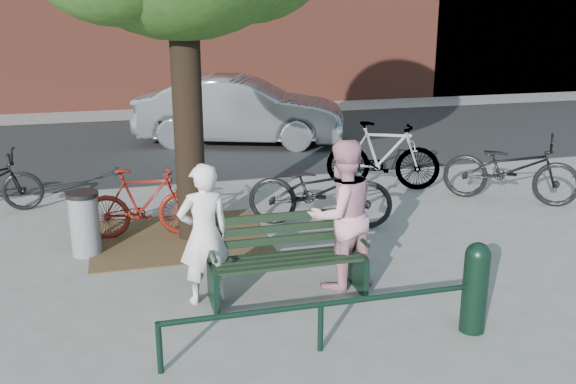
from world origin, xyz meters
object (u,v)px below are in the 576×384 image
object	(u,v)px
person_left	(204,234)
bollard	(475,284)
park_bench	(286,255)
person_right	(341,215)
bicycle_c	(320,190)
parked_car	(241,111)
litter_bin	(85,223)

from	to	relation	value
person_left	bollard	bearing A→B (deg)	141.58
park_bench	person_left	xyz separation A→B (m)	(-0.90, 0.07, 0.31)
park_bench	person_left	world-z (taller)	person_left
person_right	bicycle_c	distance (m)	2.11
person_right	parked_car	bearing A→B (deg)	-105.53
person_right	person_left	bearing A→B (deg)	-12.88
park_bench	parked_car	world-z (taller)	parked_car
park_bench	bollard	xyz separation A→B (m)	(1.60, -1.30, 0.03)
park_bench	bollard	world-z (taller)	park_bench
park_bench	bicycle_c	distance (m)	2.38
bollard	litter_bin	distance (m)	4.96
bicycle_c	parked_car	world-z (taller)	parked_car
litter_bin	bicycle_c	bearing A→B (deg)	4.76
person_left	parked_car	world-z (taller)	person_left
bollard	person_right	bearing A→B (deg)	123.99
park_bench	litter_bin	size ratio (longest dim) A/B	2.05
bicycle_c	litter_bin	bearing A→B (deg)	117.11
park_bench	parked_car	distance (m)	8.14
litter_bin	person_right	bearing A→B (deg)	-31.46
bollard	bicycle_c	size ratio (longest dim) A/B	0.45
person_right	litter_bin	distance (m)	3.43
person_left	parked_car	distance (m)	8.23
park_bench	person_left	size ratio (longest dim) A/B	1.11
park_bench	person_right	distance (m)	0.78
person_left	litter_bin	world-z (taller)	person_left
person_right	parked_car	world-z (taller)	person_right
bollard	litter_bin	world-z (taller)	bollard
person_right	litter_bin	world-z (taller)	person_right
bollard	parked_car	distance (m)	9.39
bicycle_c	park_bench	bearing A→B (deg)	175.52
litter_bin	parked_car	world-z (taller)	parked_car
person_right	bicycle_c	world-z (taller)	person_right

